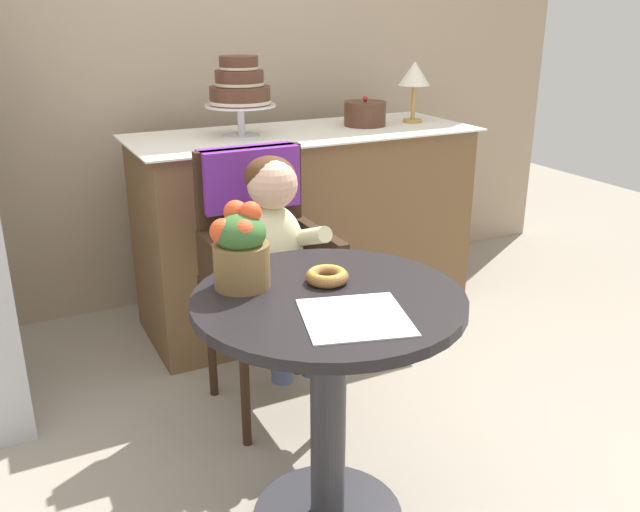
# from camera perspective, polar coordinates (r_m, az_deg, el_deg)

# --- Properties ---
(back_wall) EXTENTS (4.80, 0.10, 2.70)m
(back_wall) POSITION_cam_1_polar(r_m,az_deg,el_deg) (3.37, -14.65, 18.39)
(back_wall) COLOR tan
(back_wall) RESTS_ON ground
(cafe_table) EXTENTS (0.72, 0.72, 0.72)m
(cafe_table) POSITION_cam_1_polar(r_m,az_deg,el_deg) (1.86, 0.71, -9.29)
(cafe_table) COLOR black
(cafe_table) RESTS_ON ground
(wicker_chair) EXTENTS (0.42, 0.45, 0.95)m
(wicker_chair) POSITION_cam_1_polar(r_m,az_deg,el_deg) (2.44, -5.07, 1.48)
(wicker_chair) COLOR #332114
(wicker_chair) RESTS_ON ground
(seated_child) EXTENTS (0.27, 0.32, 0.73)m
(seated_child) POSITION_cam_1_polar(r_m,az_deg,el_deg) (2.30, -3.64, 1.27)
(seated_child) COLOR beige
(seated_child) RESTS_ON ground
(paper_napkin) EXTENTS (0.31, 0.31, 0.00)m
(paper_napkin) POSITION_cam_1_polar(r_m,az_deg,el_deg) (1.64, 2.96, -5.17)
(paper_napkin) COLOR white
(paper_napkin) RESTS_ON cafe_table
(donut_front) EXTENTS (0.12, 0.12, 0.04)m
(donut_front) POSITION_cam_1_polar(r_m,az_deg,el_deg) (1.83, 0.61, -1.66)
(donut_front) COLOR #936033
(donut_front) RESTS_ON cafe_table
(flower_vase) EXTENTS (0.15, 0.15, 0.23)m
(flower_vase) POSITION_cam_1_polar(r_m,az_deg,el_deg) (1.79, -6.72, 0.76)
(flower_vase) COLOR brown
(flower_vase) RESTS_ON cafe_table
(display_counter) EXTENTS (1.56, 0.62, 0.90)m
(display_counter) POSITION_cam_1_polar(r_m,az_deg,el_deg) (3.17, -1.26, 2.47)
(display_counter) COLOR brown
(display_counter) RESTS_ON ground
(tiered_cake_stand) EXTENTS (0.30, 0.30, 0.33)m
(tiered_cake_stand) POSITION_cam_1_polar(r_m,az_deg,el_deg) (2.93, -6.78, 13.83)
(tiered_cake_stand) COLOR silver
(tiered_cake_stand) RESTS_ON display_counter
(round_layer_cake) EXTENTS (0.20, 0.20, 0.14)m
(round_layer_cake) POSITION_cam_1_polar(r_m,az_deg,el_deg) (3.23, 3.80, 11.88)
(round_layer_cake) COLOR #4C2D1E
(round_layer_cake) RESTS_ON display_counter
(table_lamp) EXTENTS (0.15, 0.15, 0.28)m
(table_lamp) POSITION_cam_1_polar(r_m,az_deg,el_deg) (3.33, 7.96, 14.77)
(table_lamp) COLOR #B28C47
(table_lamp) RESTS_ON display_counter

